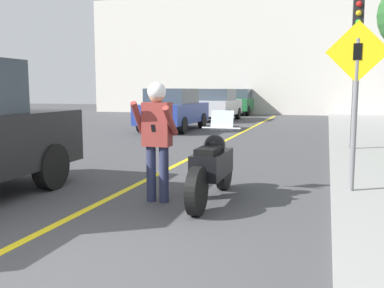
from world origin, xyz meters
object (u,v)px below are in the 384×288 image
crossing_sign (356,90)px  traffic_light (357,46)px  parked_car_blue (173,109)px  parked_car_green (239,102)px  parked_car_silver (218,104)px  person_biker (157,129)px  motorcycle (212,167)px

crossing_sign → traffic_light: size_ratio=0.67×
parked_car_blue → parked_car_green: 11.67m
parked_car_blue → traffic_light: bearing=-34.2°
parked_car_green → traffic_light: bearing=-68.9°
parked_car_silver → crossing_sign: bearing=-68.8°
traffic_light → parked_car_green: 17.40m
parked_car_blue → person_biker: bearing=-71.2°
parked_car_silver → parked_car_blue: bearing=-93.5°
traffic_light → parked_car_blue: (-6.59, 4.47, -1.89)m
parked_car_blue → parked_car_silver: bearing=86.5°
crossing_sign → parked_car_silver: (-5.95, 15.36, -0.78)m
traffic_light → parked_car_blue: traffic_light is taller
crossing_sign → parked_car_blue: bearing=123.8°
traffic_light → parked_car_green: bearing=111.1°
person_biker → parked_car_silver: (-3.23, 16.46, -0.22)m
person_biker → traffic_light: size_ratio=0.46×
traffic_light → parked_car_blue: bearing=145.8°
motorcycle → parked_car_silver: parked_car_silver is taller
motorcycle → crossing_sign: size_ratio=0.87×
parked_car_green → person_biker: bearing=-81.7°
crossing_sign → parked_car_blue: crossing_sign is taller
person_biker → crossing_sign: (2.72, 1.10, 0.56)m
motorcycle → crossing_sign: bearing=22.0°
person_biker → parked_car_green: bearing=98.3°
parked_car_silver → motorcycle: bearing=-76.2°
motorcycle → parked_car_silver: (-3.98, 16.16, 0.34)m
person_biker → crossing_sign: 2.99m
person_biker → parked_car_blue: size_ratio=0.42×
parked_car_blue → crossing_sign: bearing=-56.2°
crossing_sign → traffic_light: traffic_light is taller
traffic_light → parked_car_silver: bearing=120.9°
motorcycle → parked_car_green: (-3.99, 21.92, 0.34)m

